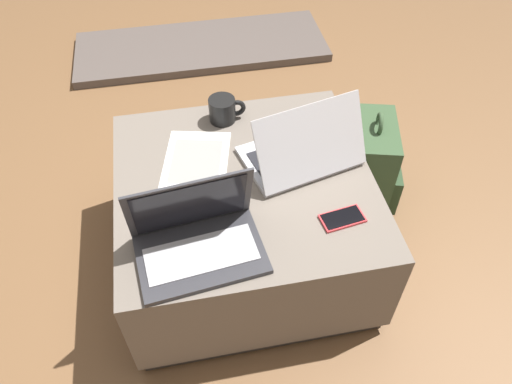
{
  "coord_description": "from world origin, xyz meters",
  "views": [
    {
      "loc": [
        -0.17,
        -1.09,
        1.58
      ],
      "look_at": [
        0.01,
        -0.13,
        0.49
      ],
      "focal_mm": 35.0,
      "sensor_mm": 36.0,
      "label": 1
    }
  ],
  "objects_px": {
    "laptop_near": "(197,237)",
    "backpack": "(372,167)",
    "cell_phone": "(342,218)",
    "coffee_mug": "(223,110)",
    "paper_sheet": "(196,161)",
    "laptop_far": "(303,151)"
  },
  "relations": [
    {
      "from": "laptop_near",
      "to": "backpack",
      "type": "distance_m",
      "value": 0.88
    },
    {
      "from": "laptop_near",
      "to": "cell_phone",
      "type": "bearing_deg",
      "value": -3.61
    },
    {
      "from": "backpack",
      "to": "coffee_mug",
      "type": "relative_size",
      "value": 3.36
    },
    {
      "from": "backpack",
      "to": "paper_sheet",
      "type": "xyz_separation_m",
      "value": [
        -0.68,
        -0.08,
        0.23
      ]
    },
    {
      "from": "cell_phone",
      "to": "laptop_near",
      "type": "bearing_deg",
      "value": -95.61
    },
    {
      "from": "laptop_far",
      "to": "coffee_mug",
      "type": "height_order",
      "value": "laptop_far"
    },
    {
      "from": "coffee_mug",
      "to": "paper_sheet",
      "type": "bearing_deg",
      "value": -121.96
    },
    {
      "from": "cell_phone",
      "to": "backpack",
      "type": "height_order",
      "value": "backpack"
    },
    {
      "from": "cell_phone",
      "to": "coffee_mug",
      "type": "distance_m",
      "value": 0.6
    },
    {
      "from": "laptop_near",
      "to": "backpack",
      "type": "relative_size",
      "value": 0.84
    },
    {
      "from": "laptop_far",
      "to": "coffee_mug",
      "type": "distance_m",
      "value": 0.35
    },
    {
      "from": "paper_sheet",
      "to": "backpack",
      "type": "bearing_deg",
      "value": 19.6
    },
    {
      "from": "cell_phone",
      "to": "backpack",
      "type": "bearing_deg",
      "value": 136.74
    },
    {
      "from": "laptop_far",
      "to": "cell_phone",
      "type": "distance_m",
      "value": 0.27
    },
    {
      "from": "laptop_far",
      "to": "coffee_mug",
      "type": "xyz_separation_m",
      "value": [
        -0.22,
        0.26,
        -0.0
      ]
    },
    {
      "from": "laptop_near",
      "to": "paper_sheet",
      "type": "relative_size",
      "value": 1.12
    },
    {
      "from": "paper_sheet",
      "to": "coffee_mug",
      "type": "xyz_separation_m",
      "value": [
        0.12,
        0.2,
        0.04
      ]
    },
    {
      "from": "backpack",
      "to": "paper_sheet",
      "type": "bearing_deg",
      "value": 111.47
    },
    {
      "from": "laptop_far",
      "to": "paper_sheet",
      "type": "height_order",
      "value": "laptop_far"
    },
    {
      "from": "laptop_near",
      "to": "paper_sheet",
      "type": "height_order",
      "value": "laptop_near"
    },
    {
      "from": "cell_phone",
      "to": "paper_sheet",
      "type": "relative_size",
      "value": 0.41
    },
    {
      "from": "laptop_near",
      "to": "cell_phone",
      "type": "xyz_separation_m",
      "value": [
        0.43,
        0.02,
        -0.05
      ]
    }
  ]
}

